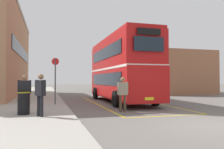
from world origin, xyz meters
TOP-DOWN VIEW (x-y plane):
  - ground_plane at (0.00, 14.40)m, footprint 135.60×135.60m
  - sidewalk_left at (-6.50, 16.80)m, footprint 4.00×57.60m
  - depot_building_right at (9.33, 23.17)m, footprint 7.73×17.85m
  - double_decker_bus at (-0.31, 9.20)m, footprint 2.94×10.05m
  - single_deck_bus at (3.93, 27.70)m, footprint 3.37×8.33m
  - pedestrian_boarding at (-1.91, 4.03)m, footprint 0.60×0.25m
  - pedestrian_waiting_near at (-6.63, 3.92)m, footprint 0.58×0.30m
  - pedestrian_waiting_far at (-5.92, 2.77)m, footprint 0.45×0.54m
  - litter_bin at (-6.63, 3.57)m, footprint 0.54×0.54m
  - bus_stop_sign at (-5.16, 7.40)m, footprint 0.44×0.10m
  - bay_marking_yellow at (-0.31, 7.30)m, footprint 4.33×12.05m

SIDE VIEW (x-z plane):
  - ground_plane at x=0.00m, z-range 0.00..0.00m
  - bay_marking_yellow at x=-0.31m, z-range 0.00..0.01m
  - sidewalk_left at x=-6.50m, z-range 0.00..0.14m
  - litter_bin at x=-6.63m, z-range 0.14..1.11m
  - pedestrian_boarding at x=-1.91m, z-range 0.15..1.94m
  - pedestrian_waiting_near at x=-6.63m, z-range 0.28..2.02m
  - pedestrian_waiting_far at x=-5.92m, z-range 0.29..2.04m
  - single_deck_bus at x=3.93m, z-range 0.13..3.15m
  - bus_stop_sign at x=-5.16m, z-range 0.42..3.29m
  - double_decker_bus at x=-0.31m, z-range 0.14..4.89m
  - depot_building_right at x=9.33m, z-range 0.00..5.03m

